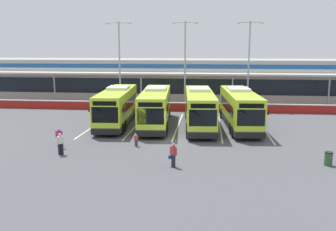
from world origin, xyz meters
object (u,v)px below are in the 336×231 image
object	(u,v)px
coach_bus_centre	(199,109)
lamp_post_east	(249,59)
pedestrian_in_dark_coat	(60,143)
coach_bus_right_centre	(239,109)
pedestrian_with_handbag	(173,154)
lamp_post_centre	(185,59)
coach_bus_leftmost	(117,107)
pedestrian_near_bin	(59,137)
litter_bin	(328,159)
coach_bus_left_centre	(156,108)
lamp_post_west	(120,59)
pedestrian_child	(136,140)

from	to	relation	value
coach_bus_centre	lamp_post_east	world-z (taller)	lamp_post_east
pedestrian_in_dark_coat	coach_bus_right_centre	bearing A→B (deg)	39.17
pedestrian_with_handbag	lamp_post_centre	bearing A→B (deg)	91.82
coach_bus_leftmost	pedestrian_near_bin	xyz separation A→B (m)	(-2.28, -9.42, -0.91)
pedestrian_with_handbag	litter_bin	xyz separation A→B (m)	(10.25, 1.43, -0.39)
coach_bus_leftmost	coach_bus_centre	xyz separation A→B (m)	(8.40, -0.46, 0.00)
coach_bus_left_centre	coach_bus_right_centre	bearing A→B (deg)	1.88
coach_bus_right_centre	coach_bus_centre	bearing A→B (deg)	-172.84
coach_bus_left_centre	lamp_post_west	world-z (taller)	lamp_post_west
coach_bus_left_centre	lamp_post_centre	size ratio (longest dim) A/B	1.12
coach_bus_left_centre	pedestrian_with_handbag	xyz separation A→B (m)	(3.01, -12.78, -0.93)
coach_bus_right_centre	lamp_post_west	xyz separation A→B (m)	(-14.49, 10.18, 4.50)
coach_bus_right_centre	litter_bin	xyz separation A→B (m)	(4.92, -11.63, -1.32)
lamp_post_centre	pedestrian_in_dark_coat	bearing A→B (deg)	-109.59
coach_bus_left_centre	litter_bin	world-z (taller)	coach_bus_left_centre
pedestrian_with_handbag	lamp_post_west	xyz separation A→B (m)	(-9.15, 23.23, 5.43)
coach_bus_leftmost	pedestrian_child	world-z (taller)	coach_bus_leftmost
pedestrian_with_handbag	coach_bus_leftmost	bearing A→B (deg)	118.29
pedestrian_with_handbag	lamp_post_east	distance (m)	25.90
lamp_post_west	lamp_post_centre	distance (m)	8.41
pedestrian_near_bin	pedestrian_in_dark_coat	bearing A→B (deg)	-64.61
pedestrian_with_handbag	pedestrian_in_dark_coat	xyz separation A→B (m)	(-8.45, 1.83, 0.02)
coach_bus_leftmost	litter_bin	bearing A→B (deg)	-33.89
litter_bin	coach_bus_left_centre	bearing A→B (deg)	139.42
coach_bus_left_centre	coach_bus_right_centre	size ratio (longest dim) A/B	1.00
coach_bus_leftmost	lamp_post_centre	size ratio (longest dim) A/B	1.12
coach_bus_centre	pedestrian_child	xyz separation A→B (m)	(-4.80, -7.86, -1.24)
lamp_post_west	coach_bus_centre	bearing A→B (deg)	-45.33
coach_bus_left_centre	lamp_post_east	distance (m)	16.05
pedestrian_in_dark_coat	lamp_post_centre	world-z (taller)	lamp_post_centre
coach_bus_centre	pedestrian_with_handbag	size ratio (longest dim) A/B	7.59
pedestrian_child	lamp_post_west	distance (m)	20.24
lamp_post_east	coach_bus_right_centre	bearing A→B (deg)	-99.81
lamp_post_centre	coach_bus_leftmost	bearing A→B (deg)	-120.92
lamp_post_west	lamp_post_east	bearing A→B (deg)	3.55
lamp_post_west	pedestrian_near_bin	bearing A→B (deg)	-90.39
pedestrian_with_handbag	coach_bus_centre	bearing A→B (deg)	83.67
pedestrian_child	lamp_post_west	bearing A→B (deg)	107.24
coach_bus_right_centre	pedestrian_in_dark_coat	xyz separation A→B (m)	(-13.78, -11.23, -0.91)
pedestrian_child	lamp_post_west	world-z (taller)	lamp_post_west
lamp_post_east	litter_bin	xyz separation A→B (m)	(2.98, -22.83, -5.82)
litter_bin	pedestrian_in_dark_coat	bearing A→B (deg)	178.76
pedestrian_near_bin	lamp_post_east	xyz separation A→B (m)	(16.56, 20.65, 5.42)
coach_bus_leftmost	lamp_post_centre	xyz separation A→B (m)	(6.26, 10.45, 4.50)
pedestrian_with_handbag	lamp_post_west	distance (m)	25.56
pedestrian_in_dark_coat	coach_bus_centre	bearing A→B (deg)	47.48
coach_bus_right_centre	lamp_post_centre	xyz separation A→B (m)	(-6.08, 10.41, 4.50)
pedestrian_in_dark_coat	lamp_post_east	bearing A→B (deg)	54.97
coach_bus_left_centre	coach_bus_right_centre	xyz separation A→B (m)	(8.34, 0.27, 0.00)
pedestrian_with_handbag	pedestrian_near_bin	bearing A→B (deg)	158.79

